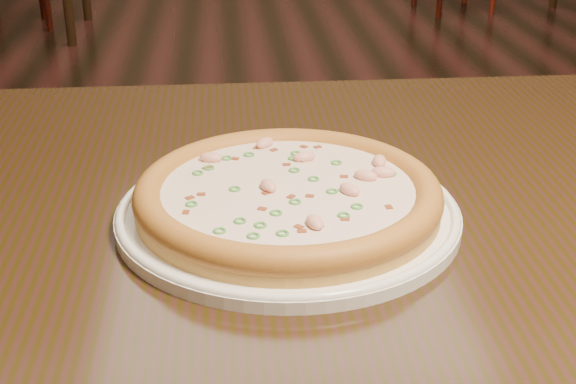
{
  "coord_description": "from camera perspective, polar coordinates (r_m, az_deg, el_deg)",
  "views": [
    {
      "loc": [
        -0.3,
        -1.44,
        1.11
      ],
      "look_at": [
        -0.25,
        -0.74,
        0.78
      ],
      "focal_mm": 50.0,
      "sensor_mm": 36.0,
      "label": 1
    }
  ],
  "objects": [
    {
      "name": "hero_table",
      "position": [
        0.9,
        7.44,
        -5.85
      ],
      "size": [
        1.2,
        0.8,
        0.75
      ],
      "color": "black",
      "rests_on": "ground"
    },
    {
      "name": "pizza",
      "position": [
        0.78,
        0.01,
        -0.19
      ],
      "size": [
        0.3,
        0.3,
        0.03
      ],
      "color": "#C38A41",
      "rests_on": "plate"
    },
    {
      "name": "ground",
      "position": [
        1.84,
        5.8,
        -11.97
      ],
      "size": [
        9.0,
        9.0,
        0.0
      ],
      "primitive_type": "plane",
      "color": "black"
    },
    {
      "name": "plate",
      "position": [
        0.78,
        -0.0,
        -1.41
      ],
      "size": [
        0.34,
        0.34,
        0.02
      ],
      "color": "white",
      "rests_on": "hero_table"
    }
  ]
}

